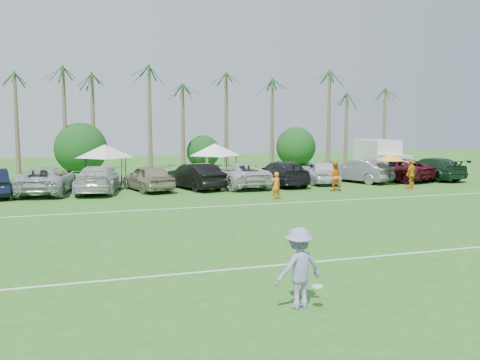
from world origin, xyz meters
name	(u,v)px	position (x,y,z in m)	size (l,w,h in m)	color
ground	(342,280)	(0.00, 0.00, 0.00)	(120.00, 120.00, 0.00)	#2D671F
field_lines	(250,227)	(0.00, 8.00, 0.01)	(80.00, 12.10, 0.01)	white
palm_tree_2	(6,68)	(-12.00, 38.00, 9.21)	(2.40, 2.40, 10.90)	brown
palm_tree_3	(54,60)	(-8.00, 38.00, 10.06)	(2.40, 2.40, 11.90)	brown
palm_tree_4	(101,90)	(-4.00, 38.00, 7.48)	(2.40, 2.40, 8.90)	brown
palm_tree_5	(145,81)	(0.00, 38.00, 8.35)	(2.40, 2.40, 9.90)	brown
palm_tree_6	(186,73)	(4.00, 38.00, 9.21)	(2.40, 2.40, 10.90)	brown
palm_tree_7	(226,66)	(8.00, 38.00, 10.06)	(2.40, 2.40, 11.90)	brown
palm_tree_8	(273,93)	(13.00, 38.00, 7.48)	(2.40, 2.40, 8.90)	brown
palm_tree_9	(317,85)	(18.00, 38.00, 8.35)	(2.40, 2.40, 9.90)	brown
palm_tree_10	(360,78)	(23.00, 38.00, 9.21)	(2.40, 2.40, 10.90)	brown
palm_tree_11	(392,71)	(27.00, 38.00, 10.06)	(2.40, 2.40, 11.90)	brown
bush_tree_1	(80,151)	(-6.00, 39.00, 1.80)	(4.00, 4.00, 4.00)	brown
bush_tree_2	(204,149)	(6.00, 39.00, 1.80)	(4.00, 4.00, 4.00)	brown
bush_tree_3	(295,148)	(16.00, 39.00, 1.80)	(4.00, 4.00, 4.00)	brown
sideline_player_a	(276,186)	(4.23, 15.48, 0.80)	(0.59, 0.39, 1.61)	orange
sideline_player_b	(334,176)	(9.36, 17.91, 0.97)	(0.94, 0.74, 1.94)	orange
sideline_player_c	(411,174)	(14.71, 17.10, 1.00)	(1.17, 0.49, 2.00)	orange
box_truck	(381,157)	(17.61, 25.18, 1.62)	(2.55, 6.00, 3.03)	silver
canopy_tent_left	(104,145)	(-4.65, 26.84, 2.88)	(4.16, 4.16, 3.37)	black
canopy_tent_right	(215,143)	(3.76, 27.00, 2.85)	(4.11, 4.11, 3.33)	black
market_umbrella	(391,157)	(14.66, 19.49, 2.01)	(2.01, 2.01, 2.24)	black
frisbee_player	(299,268)	(-2.15, -1.74, 0.99)	(1.40, 0.97, 1.97)	#8E85BC
parked_car_2	(46,180)	(-8.58, 22.19, 0.87)	(2.89, 6.26, 1.74)	#A4A8AD
parked_car_3	(99,179)	(-5.42, 21.76, 0.87)	(2.44, 5.99, 1.74)	#BDBDBD
parked_car_4	(148,178)	(-2.27, 21.77, 0.87)	(2.05, 5.11, 1.74)	gray
parked_car_5	(195,176)	(0.89, 21.76, 0.87)	(1.84, 5.28, 1.74)	black
parked_car_6	(239,175)	(4.04, 21.74, 0.87)	(2.89, 6.26, 1.74)	silver
parked_car_7	(281,173)	(7.20, 21.84, 0.87)	(2.44, 5.99, 1.74)	black
parked_car_8	(319,172)	(10.36, 22.10, 0.87)	(2.05, 5.11, 1.74)	silver
parked_car_9	(358,171)	(13.51, 21.89, 0.87)	(1.84, 5.28, 1.74)	slate
parked_car_10	(393,169)	(16.67, 22.08, 0.87)	(2.89, 6.26, 1.74)	#490D17
parked_car_11	(430,169)	(19.82, 21.73, 0.87)	(2.44, 5.99, 1.74)	black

